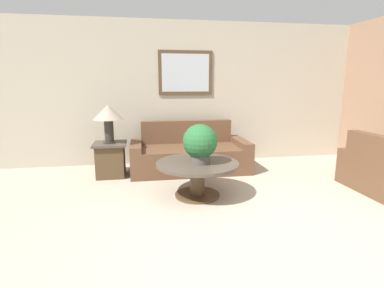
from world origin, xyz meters
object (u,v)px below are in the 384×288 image
(potted_plant_on_table, at_px, (200,143))
(table_lamp, at_px, (108,115))
(couch_main, at_px, (189,155))
(coffee_table, at_px, (197,172))
(side_table, at_px, (111,159))

(potted_plant_on_table, bearing_deg, table_lamp, 137.57)
(couch_main, xyz_separation_m, coffee_table, (-0.09, -1.23, 0.07))
(side_table, bearing_deg, table_lamp, 104.04)
(couch_main, distance_m, table_lamp, 1.51)
(table_lamp, xyz_separation_m, potted_plant_on_table, (1.25, -1.15, -0.26))
(couch_main, relative_size, side_table, 3.60)
(coffee_table, relative_size, table_lamp, 1.81)
(couch_main, xyz_separation_m, potted_plant_on_table, (-0.06, -1.28, 0.47))
(couch_main, relative_size, coffee_table, 1.82)
(couch_main, xyz_separation_m, table_lamp, (-1.32, -0.13, 0.73))
(coffee_table, height_order, table_lamp, table_lamp)
(couch_main, bearing_deg, side_table, -174.22)
(coffee_table, height_order, side_table, side_table)
(couch_main, height_order, table_lamp, table_lamp)
(potted_plant_on_table, bearing_deg, couch_main, 87.23)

